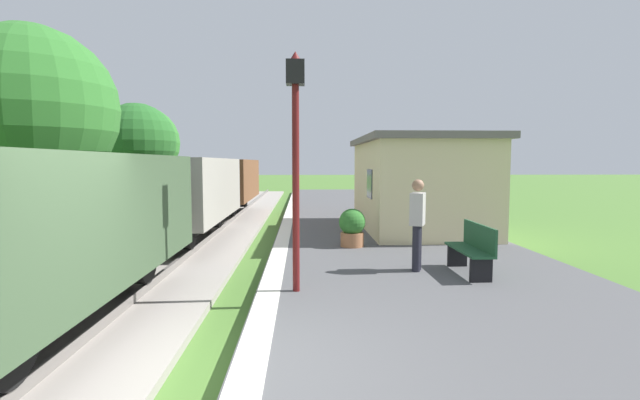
# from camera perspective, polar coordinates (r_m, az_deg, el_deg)

# --- Properties ---
(ground_plane) EXTENTS (160.00, 160.00, 0.00)m
(ground_plane) POSITION_cam_1_polar(r_m,az_deg,el_deg) (5.00, -13.80, -22.48)
(ground_plane) COLOR #47702D
(platform_slab) EXTENTS (6.00, 60.00, 0.25)m
(platform_slab) POSITION_cam_1_polar(r_m,az_deg,el_deg) (5.35, 24.54, -19.39)
(platform_slab) COLOR #4C4C4F
(platform_slab) RESTS_ON ground
(platform_edge_stripe) EXTENTS (0.36, 60.00, 0.01)m
(platform_edge_stripe) POSITION_cam_1_polar(r_m,az_deg,el_deg) (4.83, -8.90, -20.08)
(platform_edge_stripe) COLOR silver
(platform_edge_stripe) RESTS_ON platform_slab
(rail_near) EXTENTS (0.07, 60.00, 0.14)m
(rail_near) POSITION_cam_1_polar(r_m,az_deg,el_deg) (5.49, -32.24, -18.34)
(rail_near) COLOR slate
(rail_near) RESTS_ON track_ballast
(freight_train) EXTENTS (2.50, 19.40, 2.12)m
(freight_train) POSITION_cam_1_polar(r_m,az_deg,el_deg) (12.92, -17.10, 0.59)
(freight_train) COLOR #384C33
(freight_train) RESTS_ON rail_near
(station_hut) EXTENTS (3.50, 5.80, 2.78)m
(station_hut) POSITION_cam_1_polar(r_m,az_deg,el_deg) (14.23, 11.96, 2.09)
(station_hut) COLOR beige
(station_hut) RESTS_ON platform_slab
(bench_near_hut) EXTENTS (0.42, 1.50, 0.91)m
(bench_near_hut) POSITION_cam_1_polar(r_m,az_deg,el_deg) (8.82, 18.39, -5.68)
(bench_near_hut) COLOR #1E4C2D
(bench_near_hut) RESTS_ON platform_slab
(bench_down_platform) EXTENTS (0.42, 1.50, 0.91)m
(bench_down_platform) POSITION_cam_1_polar(r_m,az_deg,el_deg) (19.51, 6.94, 0.09)
(bench_down_platform) COLOR #1E4C2D
(bench_down_platform) RESTS_ON platform_slab
(person_waiting) EXTENTS (0.37, 0.44, 1.71)m
(person_waiting) POSITION_cam_1_polar(r_m,az_deg,el_deg) (8.73, 11.98, -2.57)
(person_waiting) COLOR black
(person_waiting) RESTS_ON platform_slab
(potted_planter) EXTENTS (0.64, 0.64, 0.92)m
(potted_planter) POSITION_cam_1_polar(r_m,az_deg,el_deg) (11.09, 4.01, -3.36)
(potted_planter) COLOR #9E6642
(potted_planter) RESTS_ON platform_slab
(lamp_post_near) EXTENTS (0.28, 0.28, 3.70)m
(lamp_post_near) POSITION_cam_1_polar(r_m,az_deg,el_deg) (7.13, -3.05, 8.94)
(lamp_post_near) COLOR #591414
(lamp_post_near) RESTS_ON platform_slab
(tree_trackside_far) EXTENTS (4.65, 4.65, 6.08)m
(tree_trackside_far) POSITION_cam_1_polar(r_m,az_deg,el_deg) (15.38, -32.16, 9.47)
(tree_trackside_far) COLOR #4C3823
(tree_trackside_far) RESTS_ON ground
(tree_field_left) EXTENTS (3.37, 3.37, 4.89)m
(tree_field_left) POSITION_cam_1_polar(r_m,az_deg,el_deg) (22.04, -21.76, 6.75)
(tree_field_left) COLOR #4C3823
(tree_field_left) RESTS_ON ground
(tree_field_distant) EXTENTS (4.37, 4.37, 5.65)m
(tree_field_distant) POSITION_cam_1_polar(r_m,az_deg,el_deg) (29.79, -21.17, 6.65)
(tree_field_distant) COLOR #4C3823
(tree_field_distant) RESTS_ON ground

